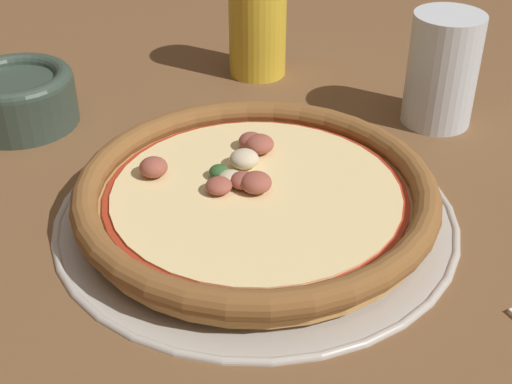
{
  "coord_description": "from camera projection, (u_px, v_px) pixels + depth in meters",
  "views": [
    {
      "loc": [
        -0.49,
        0.03,
        0.35
      ],
      "look_at": [
        0.0,
        0.0,
        0.02
      ],
      "focal_mm": 50.0,
      "sensor_mm": 36.0,
      "label": 1
    }
  ],
  "objects": [
    {
      "name": "pizza_tray",
      "position": [
        256.0,
        213.0,
        0.6
      ],
      "size": [
        0.34,
        0.34,
        0.01
      ],
      "color": "#B7B2A8",
      "rests_on": "ground_plane"
    },
    {
      "name": "drinking_cup",
      "position": [
        442.0,
        70.0,
        0.71
      ],
      "size": [
        0.07,
        0.07,
        0.12
      ],
      "color": "silver",
      "rests_on": "ground_plane"
    },
    {
      "name": "pizza",
      "position": [
        256.0,
        193.0,
        0.59
      ],
      "size": [
        0.3,
        0.3,
        0.03
      ],
      "color": "tan",
      "rests_on": "pizza_tray"
    },
    {
      "name": "beverage_can",
      "position": [
        258.0,
        22.0,
        0.81
      ],
      "size": [
        0.07,
        0.07,
        0.12
      ],
      "color": "gold",
      "rests_on": "ground_plane"
    },
    {
      "name": "bowl_near",
      "position": [
        19.0,
        96.0,
        0.72
      ],
      "size": [
        0.11,
        0.11,
        0.06
      ],
      "color": "#334238",
      "rests_on": "ground_plane"
    },
    {
      "name": "ground_plane",
      "position": [
        256.0,
        215.0,
        0.6
      ],
      "size": [
        3.0,
        3.0,
        0.0
      ],
      "primitive_type": "plane",
      "color": "brown"
    }
  ]
}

